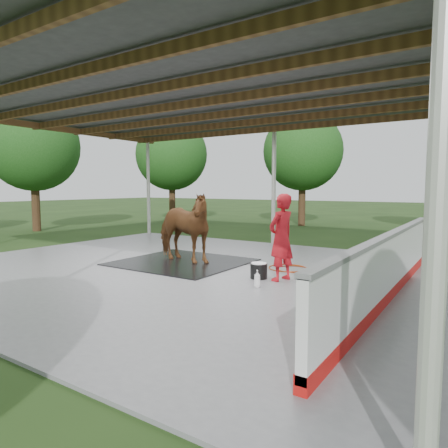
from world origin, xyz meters
The scene contains 12 objects.
ground centered at (0.00, 0.00, 0.00)m, with size 100.00×100.00×0.00m, color #1E3814.
concrete_slab centered at (0.00, 0.00, 0.03)m, with size 12.00×10.00×0.05m, color slate.
pavilion_structure centered at (0.00, 0.00, 3.97)m, with size 12.60×10.60×4.05m.
dasher_board centered at (4.60, 0.00, 0.59)m, with size 0.16×8.00×1.15m.
tree_belt centered at (0.30, 0.90, 3.79)m, with size 28.00×28.00×5.80m.
rubber_mat centered at (-0.53, 0.54, 0.06)m, with size 3.07×2.88×0.02m, color black.
horse centered at (-0.53, 0.54, 0.95)m, with size 0.95×2.08×1.76m, color brown.
handler centered at (2.45, 0.12, 0.95)m, with size 0.65×0.43×1.79m, color #A8111A.
wash_bucket centered at (1.98, 0.03, 0.22)m, with size 0.36×0.36×0.33m.
soap_bottle_a centered at (2.32, -0.65, 0.22)m, with size 0.13×0.13×0.34m, color silver.
soap_bottle_b centered at (3.64, -0.13, 0.14)m, with size 0.08×0.09×0.19m, color #338CD8.
hose_coil centered at (2.15, 1.30, 0.06)m, with size 2.09×0.93×0.02m.
Camera 1 is at (5.94, -7.30, 1.97)m, focal length 32.00 mm.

